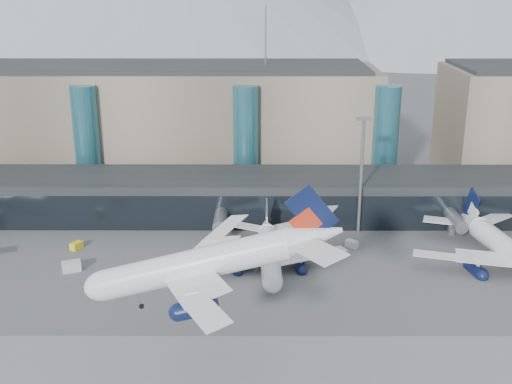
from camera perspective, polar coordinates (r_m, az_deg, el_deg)
ground at (r=98.42m, az=-4.65°, el=-14.17°), size 900.00×900.00×0.00m
concourse at (r=148.45m, az=-2.93°, el=-0.39°), size 170.00×27.00×10.00m
terminal_main at (r=179.59m, az=-10.48°, el=6.14°), size 130.00×30.00×31.00m
teal_towers at (r=162.91m, az=-7.97°, el=4.49°), size 116.40×19.40×46.00m
lightmast_mid at (r=137.86m, az=9.36°, el=2.01°), size 3.00×1.20×25.60m
hero_jet at (r=86.71m, az=-3.22°, el=-5.48°), size 36.95×38.02×12.24m
jet_parked_mid at (r=124.89m, az=1.15°, el=-4.62°), size 32.48×31.51×10.46m
jet_parked_right at (r=133.60m, az=21.13°, el=-4.00°), size 38.18×38.59×12.47m
veh_a at (r=127.44m, az=-16.09°, el=-6.37°), size 3.95×3.08×1.96m
veh_b at (r=137.25m, az=-15.67°, el=-4.61°), size 2.53×2.93×1.44m
veh_c at (r=123.93m, az=-0.33°, el=-6.30°), size 4.10×3.72×2.04m
veh_e at (r=137.52m, az=20.85°, el=-5.01°), size 3.73×2.56×1.94m
veh_g at (r=134.46m, az=8.52°, el=-4.58°), size 2.86×2.76×1.47m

